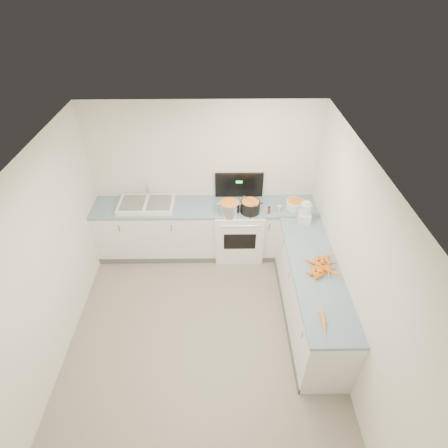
{
  "coord_description": "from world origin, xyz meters",
  "views": [
    {
      "loc": [
        0.25,
        -2.76,
        4.09
      ],
      "look_at": [
        0.3,
        1.1,
        1.05
      ],
      "focal_mm": 28.0,
      "sensor_mm": 36.0,
      "label": 1
    }
  ],
  "objects_px": {
    "stove": "(239,229)",
    "mixing_bowl": "(295,204)",
    "spice_jar": "(279,209)",
    "sink": "(146,204)",
    "food_processor": "(305,213)",
    "black_pot": "(250,207)",
    "extract_bottle": "(269,210)",
    "steel_pot": "(229,208)"
  },
  "relations": [
    {
      "from": "stove",
      "to": "extract_bottle",
      "type": "relative_size",
      "value": 13.0
    },
    {
      "from": "food_processor",
      "to": "spice_jar",
      "type": "bearing_deg",
      "value": 143.32
    },
    {
      "from": "stove",
      "to": "sink",
      "type": "relative_size",
      "value": 1.58
    },
    {
      "from": "sink",
      "to": "steel_pot",
      "type": "distance_m",
      "value": 1.3
    },
    {
      "from": "stove",
      "to": "black_pot",
      "type": "distance_m",
      "value": 0.59
    },
    {
      "from": "spice_jar",
      "to": "sink",
      "type": "bearing_deg",
      "value": 175.7
    },
    {
      "from": "spice_jar",
      "to": "food_processor",
      "type": "height_order",
      "value": "food_processor"
    },
    {
      "from": "mixing_bowl",
      "to": "spice_jar",
      "type": "relative_size",
      "value": 3.08
    },
    {
      "from": "black_pot",
      "to": "food_processor",
      "type": "xyz_separation_m",
      "value": [
        0.78,
        -0.24,
        0.06
      ]
    },
    {
      "from": "extract_bottle",
      "to": "spice_jar",
      "type": "bearing_deg",
      "value": 16.84
    },
    {
      "from": "sink",
      "to": "food_processor",
      "type": "bearing_deg",
      "value": -9.56
    },
    {
      "from": "stove",
      "to": "food_processor",
      "type": "xyz_separation_m",
      "value": [
        0.93,
        -0.39,
        0.61
      ]
    },
    {
      "from": "steel_pot",
      "to": "food_processor",
      "type": "xyz_separation_m",
      "value": [
        1.09,
        -0.21,
        0.06
      ]
    },
    {
      "from": "spice_jar",
      "to": "food_processor",
      "type": "xyz_separation_m",
      "value": [
        0.33,
        -0.25,
        0.1
      ]
    },
    {
      "from": "steel_pot",
      "to": "spice_jar",
      "type": "xyz_separation_m",
      "value": [
        0.76,
        0.04,
        -0.05
      ]
    },
    {
      "from": "steel_pot",
      "to": "extract_bottle",
      "type": "relative_size",
      "value": 2.84
    },
    {
      "from": "steel_pot",
      "to": "extract_bottle",
      "type": "bearing_deg",
      "value": -1.28
    },
    {
      "from": "spice_jar",
      "to": "stove",
      "type": "bearing_deg",
      "value": 167.0
    },
    {
      "from": "sink",
      "to": "black_pot",
      "type": "distance_m",
      "value": 1.61
    },
    {
      "from": "stove",
      "to": "steel_pot",
      "type": "bearing_deg",
      "value": -133.14
    },
    {
      "from": "mixing_bowl",
      "to": "extract_bottle",
      "type": "height_order",
      "value": "mixing_bowl"
    },
    {
      "from": "food_processor",
      "to": "steel_pot",
      "type": "bearing_deg",
      "value": 169.1
    },
    {
      "from": "mixing_bowl",
      "to": "stove",
      "type": "bearing_deg",
      "value": 177.14
    },
    {
      "from": "extract_bottle",
      "to": "sink",
      "type": "bearing_deg",
      "value": 173.83
    },
    {
      "from": "sink",
      "to": "black_pot",
      "type": "bearing_deg",
      "value": -5.92
    },
    {
      "from": "stove",
      "to": "mixing_bowl",
      "type": "distance_m",
      "value": 1.0
    },
    {
      "from": "mixing_bowl",
      "to": "spice_jar",
      "type": "xyz_separation_m",
      "value": [
        -0.25,
        -0.1,
        -0.02
      ]
    },
    {
      "from": "sink",
      "to": "spice_jar",
      "type": "bearing_deg",
      "value": -4.3
    },
    {
      "from": "sink",
      "to": "food_processor",
      "type": "distance_m",
      "value": 2.42
    },
    {
      "from": "black_pot",
      "to": "mixing_bowl",
      "type": "relative_size",
      "value": 1.12
    },
    {
      "from": "sink",
      "to": "spice_jar",
      "type": "xyz_separation_m",
      "value": [
        2.05,
        -0.15,
        0.0
      ]
    },
    {
      "from": "stove",
      "to": "black_pot",
      "type": "xyz_separation_m",
      "value": [
        0.15,
        -0.15,
        0.55
      ]
    },
    {
      "from": "sink",
      "to": "extract_bottle",
      "type": "relative_size",
      "value": 8.22
    },
    {
      "from": "sink",
      "to": "black_pot",
      "type": "relative_size",
      "value": 2.94
    },
    {
      "from": "spice_jar",
      "to": "steel_pot",
      "type": "bearing_deg",
      "value": -177.26
    },
    {
      "from": "steel_pot",
      "to": "extract_bottle",
      "type": "xyz_separation_m",
      "value": [
        0.6,
        -0.01,
        -0.04
      ]
    },
    {
      "from": "extract_bottle",
      "to": "mixing_bowl",
      "type": "bearing_deg",
      "value": 19.42
    },
    {
      "from": "extract_bottle",
      "to": "steel_pot",
      "type": "bearing_deg",
      "value": 178.72
    },
    {
      "from": "extract_bottle",
      "to": "spice_jar",
      "type": "height_order",
      "value": "extract_bottle"
    },
    {
      "from": "black_pot",
      "to": "mixing_bowl",
      "type": "xyz_separation_m",
      "value": [
        0.7,
        0.11,
        -0.02
      ]
    },
    {
      "from": "mixing_bowl",
      "to": "extract_bottle",
      "type": "distance_m",
      "value": 0.44
    },
    {
      "from": "sink",
      "to": "extract_bottle",
      "type": "height_order",
      "value": "sink"
    }
  ]
}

